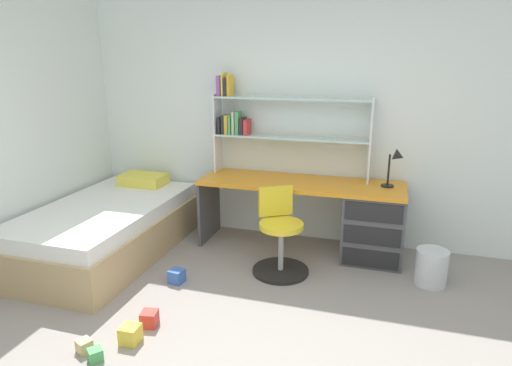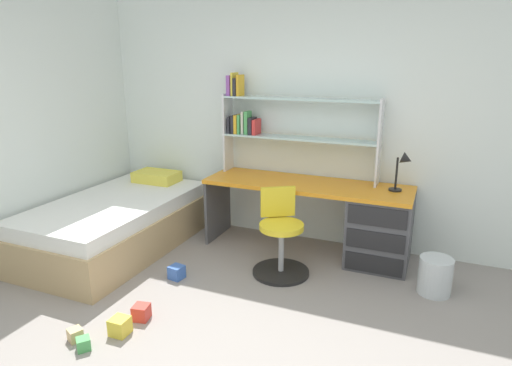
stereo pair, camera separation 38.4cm
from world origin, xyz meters
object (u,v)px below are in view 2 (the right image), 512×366
object	(u,v)px
desk	(360,221)
waste_bin	(435,276)
bookshelf_hutch	(278,120)
swivel_chair	(281,241)
toy_block_red_1	(141,312)
toy_block_blue_2	(177,272)
toy_block_green_0	(83,344)
toy_block_natural_4	(75,335)
bed_platform	(117,223)
desk_lamp	(404,166)
toy_block_yellow_3	(120,326)

from	to	relation	value
desk	waste_bin	xyz separation A→B (m)	(0.71, -0.41, -0.24)
bookshelf_hutch	waste_bin	distance (m)	2.08
swivel_chair	toy_block_red_1	xyz separation A→B (m)	(-0.71, -1.14, -0.25)
waste_bin	toy_block_blue_2	size ratio (longest dim) A/B	2.65
toy_block_red_1	toy_block_blue_2	world-z (taller)	toy_block_blue_2
toy_block_red_1	waste_bin	bearing A→B (deg)	32.27
desk	bookshelf_hutch	distance (m)	1.30
toy_block_green_0	toy_block_red_1	world-z (taller)	toy_block_red_1
toy_block_green_0	toy_block_natural_4	bearing A→B (deg)	156.15
swivel_chair	toy_block_green_0	xyz separation A→B (m)	(-0.85, -1.59, -0.26)
toy_block_natural_4	toy_block_red_1	bearing A→B (deg)	56.38
bed_platform	toy_block_blue_2	distance (m)	1.03
desk	toy_block_red_1	distance (m)	2.17
desk_lamp	toy_block_blue_2	size ratio (longest dim) A/B	3.21
desk_lamp	waste_bin	xyz separation A→B (m)	(0.36, -0.44, -0.82)
desk	toy_block_green_0	xyz separation A→B (m)	(-1.45, -2.14, -0.36)
desk_lamp	toy_block_green_0	distance (m)	2.98
desk	bed_platform	world-z (taller)	desk
bookshelf_hutch	waste_bin	bearing A→B (deg)	-20.05
toy_block_natural_4	desk_lamp	bearing A→B (deg)	47.58
toy_block_yellow_3	toy_block_red_1	bearing A→B (deg)	83.55
bookshelf_hutch	toy_block_red_1	size ratio (longest dim) A/B	14.04
desk	toy_block_blue_2	bearing A→B (deg)	-144.03
desk	swivel_chair	size ratio (longest dim) A/B	2.62
desk	desk_lamp	bearing A→B (deg)	5.17
bookshelf_hutch	toy_block_green_0	bearing A→B (deg)	-102.80
toy_block_red_1	toy_block_green_0	bearing A→B (deg)	-106.80
desk	toy_block_yellow_3	distance (m)	2.35
toy_block_green_0	toy_block_red_1	xyz separation A→B (m)	(0.14, 0.45, 0.01)
desk	toy_block_natural_4	distance (m)	2.64
desk	toy_block_blue_2	world-z (taller)	desk
bed_platform	toy_block_green_0	xyz separation A→B (m)	(0.91, -1.47, -0.22)
toy_block_blue_2	toy_block_green_0	bearing A→B (deg)	-91.56
desk	desk_lamp	xyz separation A→B (m)	(0.35, 0.03, 0.57)
toy_block_yellow_3	desk_lamp	bearing A→B (deg)	48.79
desk_lamp	bed_platform	size ratio (longest dim) A/B	0.19
waste_bin	toy_block_yellow_3	distance (m)	2.54
swivel_chair	waste_bin	distance (m)	1.34
toy_block_green_0	toy_block_yellow_3	distance (m)	0.27
toy_block_blue_2	toy_block_yellow_3	size ratio (longest dim) A/B	0.94
bed_platform	toy_block_green_0	size ratio (longest dim) A/B	22.95
bookshelf_hutch	toy_block_blue_2	world-z (taller)	bookshelf_hutch
swivel_chair	bookshelf_hutch	bearing A→B (deg)	112.93
bookshelf_hutch	toy_block_blue_2	size ratio (longest dim) A/B	13.59
toy_block_green_0	waste_bin	bearing A→B (deg)	38.70
toy_block_red_1	toy_block_natural_4	bearing A→B (deg)	-123.62
bed_platform	toy_block_blue_2	size ratio (longest dim) A/B	16.76
bed_platform	toy_block_natural_4	bearing A→B (deg)	-60.88
bookshelf_hutch	desk	bearing A→B (deg)	-11.75
desk_lamp	toy_block_natural_4	world-z (taller)	desk_lamp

